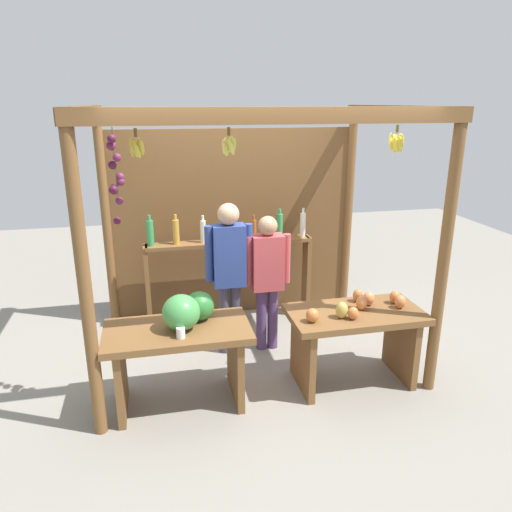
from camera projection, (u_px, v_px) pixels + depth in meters
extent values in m
plane|color=gray|center=(252.00, 350.00, 5.09)|extent=(12.00, 12.00, 0.00)
cylinder|color=brown|center=(85.00, 287.00, 3.47)|extent=(0.10, 0.10, 2.48)
cylinder|color=brown|center=(444.00, 260.00, 4.06)|extent=(0.10, 0.10, 2.48)
cylinder|color=brown|center=(106.00, 221.00, 5.37)|extent=(0.10, 0.10, 2.48)
cylinder|color=brown|center=(348.00, 209.00, 5.96)|extent=(0.10, 0.10, 2.48)
cube|color=brown|center=(281.00, 115.00, 3.40)|extent=(3.00, 0.12, 0.12)
cube|color=brown|center=(84.00, 113.00, 4.06)|extent=(0.12, 2.15, 0.12)
cube|color=brown|center=(397.00, 112.00, 4.65)|extent=(0.12, 2.15, 0.12)
cube|color=brown|center=(234.00, 225.00, 5.72)|extent=(2.90, 0.04, 2.23)
cylinder|color=brown|center=(229.00, 131.00, 3.44)|extent=(0.02, 0.02, 0.06)
ellipsoid|color=#D1CC4C|center=(234.00, 145.00, 3.48)|extent=(0.04, 0.08, 0.13)
ellipsoid|color=#D1CC4C|center=(230.00, 144.00, 3.50)|extent=(0.06, 0.04, 0.13)
ellipsoid|color=#D1CC4C|center=(225.00, 146.00, 3.48)|extent=(0.06, 0.07, 0.13)
ellipsoid|color=#D1CC4C|center=(225.00, 148.00, 3.45)|extent=(0.06, 0.07, 0.13)
ellipsoid|color=#D1CC4C|center=(231.00, 147.00, 3.45)|extent=(0.07, 0.05, 0.13)
cylinder|color=brown|center=(135.00, 133.00, 3.30)|extent=(0.02, 0.02, 0.06)
ellipsoid|color=gold|center=(140.00, 148.00, 3.34)|extent=(0.04, 0.07, 0.11)
ellipsoid|color=gold|center=(139.00, 149.00, 3.36)|extent=(0.05, 0.05, 0.11)
ellipsoid|color=gold|center=(137.00, 145.00, 3.35)|extent=(0.07, 0.04, 0.12)
ellipsoid|color=gold|center=(135.00, 148.00, 3.36)|extent=(0.07, 0.05, 0.12)
ellipsoid|color=gold|center=(133.00, 149.00, 3.34)|extent=(0.04, 0.05, 0.11)
ellipsoid|color=gold|center=(132.00, 145.00, 3.31)|extent=(0.06, 0.07, 0.12)
ellipsoid|color=gold|center=(135.00, 150.00, 3.32)|extent=(0.07, 0.05, 0.12)
ellipsoid|color=gold|center=(137.00, 151.00, 3.30)|extent=(0.07, 0.04, 0.11)
ellipsoid|color=gold|center=(141.00, 148.00, 3.32)|extent=(0.05, 0.05, 0.11)
cylinder|color=brown|center=(398.00, 129.00, 3.81)|extent=(0.02, 0.02, 0.06)
ellipsoid|color=yellow|center=(400.00, 142.00, 3.85)|extent=(0.04, 0.07, 0.13)
ellipsoid|color=yellow|center=(397.00, 141.00, 3.86)|extent=(0.08, 0.07, 0.14)
ellipsoid|color=yellow|center=(394.00, 143.00, 3.89)|extent=(0.06, 0.04, 0.13)
ellipsoid|color=yellow|center=(393.00, 142.00, 3.87)|extent=(0.07, 0.06, 0.14)
ellipsoid|color=yellow|center=(391.00, 141.00, 3.85)|extent=(0.05, 0.08, 0.14)
ellipsoid|color=yellow|center=(394.00, 145.00, 3.84)|extent=(0.04, 0.06, 0.13)
ellipsoid|color=yellow|center=(396.00, 144.00, 3.82)|extent=(0.06, 0.05, 0.14)
ellipsoid|color=yellow|center=(400.00, 144.00, 3.81)|extent=(0.06, 0.04, 0.13)
ellipsoid|color=yellow|center=(402.00, 141.00, 3.83)|extent=(0.07, 0.07, 0.14)
cylinder|color=#4C422D|center=(115.00, 166.00, 3.53)|extent=(0.01, 0.01, 0.55)
sphere|color=#47142D|center=(111.00, 139.00, 3.44)|extent=(0.06, 0.06, 0.06)
sphere|color=#601E42|center=(111.00, 146.00, 3.50)|extent=(0.07, 0.07, 0.07)
sphere|color=#601E42|center=(117.00, 158.00, 3.49)|extent=(0.06, 0.06, 0.06)
sphere|color=#47142D|center=(112.00, 165.00, 3.53)|extent=(0.06, 0.06, 0.06)
sphere|color=#601E42|center=(120.00, 177.00, 3.56)|extent=(0.06, 0.06, 0.06)
sphere|color=#601E42|center=(121.00, 182.00, 3.57)|extent=(0.06, 0.06, 0.06)
sphere|color=#47142D|center=(114.00, 190.00, 3.55)|extent=(0.07, 0.07, 0.07)
sphere|color=#47142D|center=(114.00, 188.00, 3.60)|extent=(0.06, 0.06, 0.06)
sphere|color=#601E42|center=(119.00, 201.00, 3.58)|extent=(0.06, 0.06, 0.06)
sphere|color=#47142D|center=(117.00, 221.00, 3.67)|extent=(0.06, 0.06, 0.06)
cube|color=brown|center=(177.00, 331.00, 4.01)|extent=(1.22, 0.64, 0.06)
cube|color=brown|center=(121.00, 376.00, 4.02)|extent=(0.06, 0.58, 0.66)
cube|color=brown|center=(235.00, 363.00, 4.22)|extent=(0.06, 0.58, 0.66)
ellipsoid|color=#2D7533|center=(199.00, 306.00, 4.12)|extent=(0.34, 0.34, 0.25)
ellipsoid|color=#429347|center=(181.00, 312.00, 3.94)|extent=(0.44, 0.44, 0.30)
cylinder|color=white|center=(181.00, 333.00, 3.82)|extent=(0.07, 0.07, 0.09)
cube|color=brown|center=(355.00, 314.00, 4.33)|extent=(1.22, 0.64, 0.06)
cube|color=brown|center=(303.00, 355.00, 4.34)|extent=(0.06, 0.58, 0.66)
cube|color=brown|center=(401.00, 344.00, 4.54)|extent=(0.06, 0.58, 0.66)
ellipsoid|color=#CC7038|center=(312.00, 315.00, 4.09)|extent=(0.13, 0.13, 0.12)
ellipsoid|color=#CC7038|center=(395.00, 297.00, 4.48)|extent=(0.13, 0.13, 0.12)
ellipsoid|color=#B79E47|center=(342.00, 310.00, 4.17)|extent=(0.14, 0.14, 0.15)
ellipsoid|color=#CC7038|center=(353.00, 313.00, 4.15)|extent=(0.09, 0.09, 0.11)
ellipsoid|color=#E07F47|center=(369.00, 298.00, 4.44)|extent=(0.15, 0.15, 0.13)
ellipsoid|color=#E07F47|center=(362.00, 303.00, 4.34)|extent=(0.13, 0.13, 0.14)
ellipsoid|color=#E07F47|center=(400.00, 302.00, 4.37)|extent=(0.14, 0.14, 0.13)
ellipsoid|color=#CC7038|center=(358.00, 295.00, 4.51)|extent=(0.12, 0.12, 0.12)
cube|color=brown|center=(148.00, 288.00, 5.44)|extent=(0.05, 0.20, 1.00)
cube|color=brown|center=(306.00, 276.00, 5.83)|extent=(0.05, 0.20, 1.00)
cube|color=brown|center=(229.00, 243.00, 5.49)|extent=(1.88, 0.22, 0.04)
cylinder|color=#338C4C|center=(150.00, 233.00, 5.26)|extent=(0.08, 0.08, 0.28)
cylinder|color=#338C4C|center=(149.00, 218.00, 5.21)|extent=(0.04, 0.04, 0.06)
cylinder|color=gold|center=(176.00, 232.00, 5.32)|extent=(0.07, 0.07, 0.28)
cylinder|color=gold|center=(175.00, 217.00, 5.27)|extent=(0.03, 0.03, 0.06)
cylinder|color=silver|center=(203.00, 232.00, 5.38)|extent=(0.06, 0.06, 0.25)
cylinder|color=silver|center=(203.00, 218.00, 5.34)|extent=(0.03, 0.03, 0.06)
cylinder|color=#338C4C|center=(229.00, 230.00, 5.44)|extent=(0.07, 0.07, 0.26)
cylinder|color=#338C4C|center=(229.00, 216.00, 5.40)|extent=(0.03, 0.03, 0.06)
cylinder|color=#994C1E|center=(254.00, 230.00, 5.51)|extent=(0.06, 0.06, 0.23)
cylinder|color=#994C1E|center=(254.00, 218.00, 5.46)|extent=(0.03, 0.03, 0.06)
cylinder|color=#338C4C|center=(280.00, 226.00, 5.56)|extent=(0.07, 0.07, 0.28)
cylinder|color=#338C4C|center=(280.00, 212.00, 5.51)|extent=(0.03, 0.03, 0.06)
cylinder|color=silver|center=(303.00, 225.00, 5.62)|extent=(0.07, 0.07, 0.28)
cylinder|color=silver|center=(303.00, 211.00, 5.57)|extent=(0.03, 0.03, 0.06)
cylinder|color=#423E4E|center=(224.00, 319.00, 4.96)|extent=(0.11, 0.11, 0.74)
cylinder|color=#423E4E|center=(236.00, 318.00, 4.99)|extent=(0.11, 0.11, 0.74)
cube|color=#2D428C|center=(229.00, 256.00, 4.77)|extent=(0.32, 0.19, 0.63)
cylinder|color=#2D428C|center=(209.00, 254.00, 4.72)|extent=(0.08, 0.08, 0.57)
cylinder|color=#2D428C|center=(249.00, 251.00, 4.80)|extent=(0.08, 0.08, 0.57)
sphere|color=tan|center=(228.00, 214.00, 4.64)|extent=(0.21, 0.21, 0.21)
cylinder|color=#523767|center=(261.00, 319.00, 5.04)|extent=(0.11, 0.11, 0.68)
cylinder|color=#523767|center=(273.00, 318.00, 5.07)|extent=(0.11, 0.11, 0.68)
cube|color=#BF474C|center=(267.00, 262.00, 4.86)|extent=(0.32, 0.19, 0.57)
cylinder|color=#BF474C|center=(248.00, 261.00, 4.82)|extent=(0.08, 0.08, 0.51)
cylinder|color=#BF474C|center=(287.00, 258.00, 4.90)|extent=(0.08, 0.08, 0.51)
sphere|color=tan|center=(268.00, 226.00, 4.75)|extent=(0.20, 0.20, 0.20)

